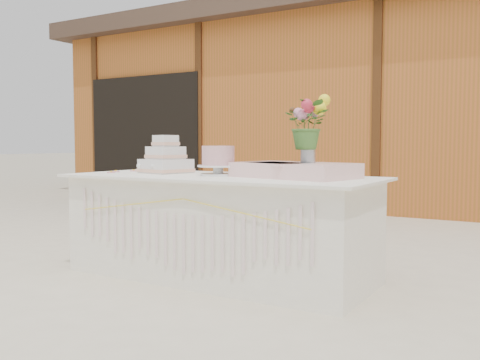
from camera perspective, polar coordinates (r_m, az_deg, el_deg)
name	(u,v)px	position (r m, az deg, el deg)	size (l,w,h in m)	color
ground	(220,277)	(4.13, -2.17, -10.26)	(80.00, 80.00, 0.00)	beige
barn	(411,104)	(9.63, 17.76, 7.73)	(12.60, 4.60, 3.30)	#A45022
cake_table	(219,226)	(4.05, -2.22, -4.96)	(2.40, 1.00, 0.77)	white
wedding_cake	(166,160)	(4.42, -7.92, 2.11)	(0.41, 0.41, 0.31)	silver
pink_cake_stand	(218,159)	(4.02, -2.35, 2.25)	(0.31, 0.31, 0.22)	white
satin_runner	(294,170)	(3.82, 5.83, 1.05)	(0.84, 0.49, 0.11)	beige
flower_vase	(308,153)	(3.80, 7.27, 2.90)	(0.10, 0.10, 0.14)	#B6B6BB
bouquet	(308,118)	(3.80, 7.30, 6.58)	(0.31, 0.27, 0.35)	#3E6D2B
loose_flowers	(124,171)	(4.61, -12.31, 0.94)	(0.14, 0.33, 0.02)	#D07F91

